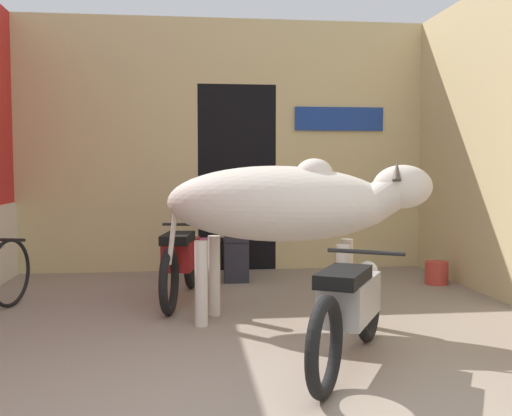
# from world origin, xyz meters

# --- Properties ---
(wall_back_with_doorway) EXTENTS (5.24, 0.93, 3.24)m
(wall_back_with_doorway) POSITION_xyz_m (0.06, 5.14, 1.47)
(wall_back_with_doorway) COLOR #D1BC84
(wall_back_with_doorway) RESTS_ON ground_plane
(cow) EXTENTS (2.27, 1.27, 1.41)m
(cow) POSITION_xyz_m (0.33, 2.10, 1.02)
(cow) COLOR beige
(cow) RESTS_ON ground_plane
(motorcycle_near) EXTENTS (0.97, 1.64, 0.73)m
(motorcycle_near) POSITION_xyz_m (0.60, 1.03, 0.41)
(motorcycle_near) COLOR black
(motorcycle_near) RESTS_ON ground_plane
(motorcycle_far) EXTENTS (0.58, 1.82, 0.74)m
(motorcycle_far) POSITION_xyz_m (-0.54, 3.16, 0.42)
(motorcycle_far) COLOR black
(motorcycle_far) RESTS_ON ground_plane
(shopkeeper_seated) EXTENTS (0.41, 0.34, 1.28)m
(shopkeeper_seated) POSITION_xyz_m (0.08, 4.14, 0.68)
(shopkeeper_seated) COLOR #282833
(shopkeeper_seated) RESTS_ON ground_plane
(plastic_stool) EXTENTS (0.37, 0.37, 0.47)m
(plastic_stool) POSITION_xyz_m (-0.26, 4.38, 0.25)
(plastic_stool) COLOR #DB6093
(plastic_stool) RESTS_ON ground_plane
(bucket) EXTENTS (0.26, 0.26, 0.26)m
(bucket) POSITION_xyz_m (2.36, 3.67, 0.13)
(bucket) COLOR #C63D33
(bucket) RESTS_ON ground_plane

